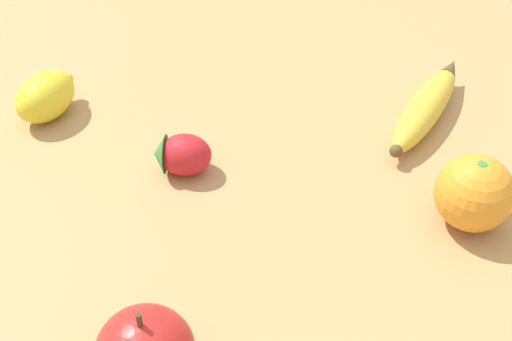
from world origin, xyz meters
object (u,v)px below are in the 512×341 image
strawberry (181,155)px  banana (426,107)px  lemon (46,96)px

strawberry → banana: bearing=-158.8°
strawberry → lemon: bearing=-27.3°
lemon → banana: bearing=148.7°
banana → strawberry: 0.28m
banana → lemon: bearing=119.3°
lemon → strawberry: bearing=119.2°
banana → strawberry: (0.27, -0.06, 0.00)m
strawberry → lemon: 0.18m
strawberry → lemon: (0.09, -0.16, 0.00)m
strawberry → lemon: size_ratio=0.78×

